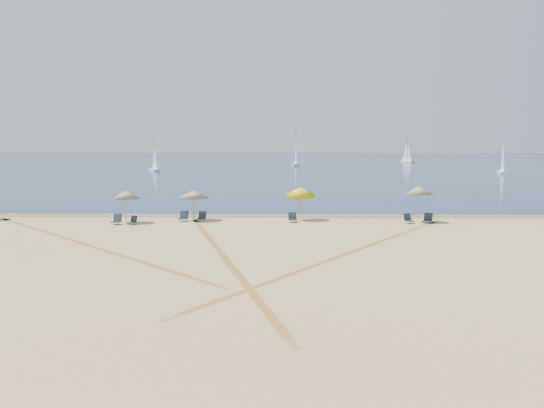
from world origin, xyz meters
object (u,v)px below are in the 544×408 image
(chair_7, at_px, (428,219))
(sailboat_3, at_px, (407,155))
(umbrella_1, at_px, (125,195))
(chair_4, at_px, (202,217))
(chair_1, at_px, (117,220))
(umbrella_4, at_px, (418,190))
(chair_3, at_px, (184,217))
(chair_5, at_px, (293,218))
(chair_2, at_px, (133,221))
(sailboat_1, at_px, (296,155))
(umbrella_3, at_px, (300,191))
(sailboat_2, at_px, (155,161))
(umbrella_2, at_px, (193,194))
(sailboat_0, at_px, (503,162))
(chair_6, at_px, (409,219))

(chair_7, relative_size, sailboat_3, 0.10)
(umbrella_1, relative_size, chair_4, 2.98)
(chair_1, xyz_separation_m, sailboat_3, (50.02, 151.87, 2.18))
(umbrella_4, distance_m, sailboat_3, 152.99)
(chair_3, bearing_deg, chair_1, -151.11)
(chair_3, height_order, chair_5, chair_3)
(chair_2, xyz_separation_m, sailboat_1, (12.52, 116.88, 2.60))
(umbrella_4, relative_size, sailboat_3, 0.32)
(umbrella_3, bearing_deg, chair_4, -174.19)
(chair_1, bearing_deg, sailboat_2, 110.37)
(chair_3, xyz_separation_m, chair_4, (1.29, 0.03, -0.01))
(chair_7, bearing_deg, chair_4, -159.06)
(chair_3, relative_size, chair_7, 0.89)
(umbrella_3, relative_size, chair_1, 3.35)
(umbrella_2, relative_size, chair_3, 3.02)
(sailboat_3, bearing_deg, umbrella_1, -137.58)
(umbrella_2, xyz_separation_m, umbrella_3, (7.72, 0.32, 0.20))
(umbrella_2, relative_size, sailboat_0, 0.30)
(chair_3, relative_size, sailboat_3, 0.09)
(sailboat_0, bearing_deg, chair_4, -111.79)
(umbrella_1, xyz_separation_m, chair_4, (5.14, 1.14, -1.69))
(umbrella_1, relative_size, umbrella_3, 0.89)
(chair_4, bearing_deg, umbrella_1, -154.45)
(chair_2, relative_size, sailboat_1, 0.08)
(umbrella_4, bearing_deg, chair_6, -143.64)
(chair_3, relative_size, chair_4, 0.97)
(chair_4, xyz_separation_m, sailboat_1, (8.08, 114.93, 2.57))
(sailboat_1, relative_size, sailboat_2, 1.30)
(chair_2, distance_m, sailboat_1, 117.58)
(umbrella_4, relative_size, chair_6, 3.15)
(chair_6, distance_m, sailboat_1, 115.86)
(umbrella_1, relative_size, chair_1, 2.99)
(sailboat_2, bearing_deg, sailboat_3, 19.77)
(chair_3, bearing_deg, sailboat_0, 62.27)
(chair_1, relative_size, chair_2, 1.05)
(umbrella_4, height_order, chair_2, umbrella_4)
(chair_7, height_order, sailboat_2, sailboat_2)
(chair_7, height_order, sailboat_1, sailboat_1)
(chair_3, height_order, sailboat_1, sailboat_1)
(chair_4, bearing_deg, umbrella_4, 12.40)
(umbrella_3, xyz_separation_m, umbrella_4, (8.27, -0.88, 0.16))
(chair_5, xyz_separation_m, chair_6, (8.06, -0.33, -0.01))
(umbrella_1, relative_size, umbrella_4, 0.90)
(umbrella_2, bearing_deg, umbrella_4, -2.00)
(chair_6, height_order, chair_7, chair_7)
(chair_5, relative_size, sailboat_3, 0.09)
(chair_4, distance_m, chair_5, 6.54)
(sailboat_0, bearing_deg, sailboat_2, -175.99)
(chair_5, relative_size, chair_7, 0.91)
(sailboat_3, bearing_deg, chair_5, -133.57)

